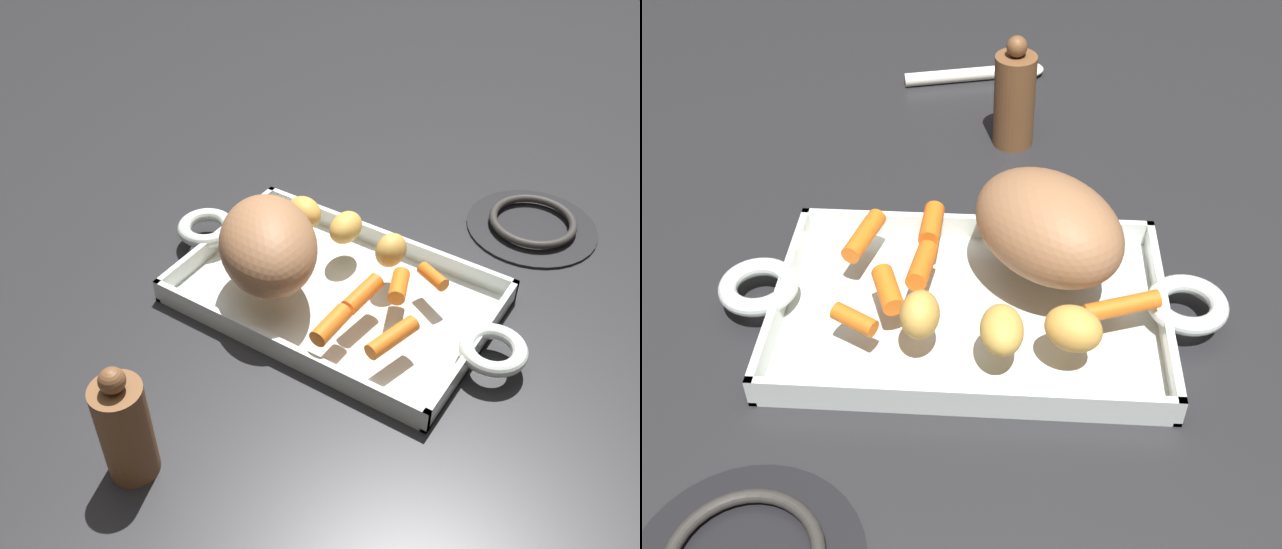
% 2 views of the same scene
% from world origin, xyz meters
% --- Properties ---
extents(ground_plane, '(2.40, 2.40, 0.00)m').
position_xyz_m(ground_plane, '(0.00, 0.00, 0.00)').
color(ground_plane, '#232326').
extents(roasting_dish, '(0.48, 0.24, 0.04)m').
position_xyz_m(roasting_dish, '(0.00, 0.00, 0.01)').
color(roasting_dish, silver).
rests_on(roasting_dish, ground_plane).
extents(pork_roast, '(0.19, 0.19, 0.09)m').
position_xyz_m(pork_roast, '(0.07, 0.04, 0.08)').
color(pork_roast, '#9A6945').
rests_on(pork_roast, roasting_dish).
extents(baby_carrot_short, '(0.04, 0.07, 0.02)m').
position_xyz_m(baby_carrot_short, '(-0.11, 0.06, 0.05)').
color(baby_carrot_short, orange).
rests_on(baby_carrot_short, roasting_dish).
extents(baby_carrot_northeast, '(0.07, 0.04, 0.02)m').
position_xyz_m(baby_carrot_northeast, '(0.14, -0.02, 0.04)').
color(baby_carrot_northeast, orange).
rests_on(baby_carrot_northeast, roasting_dish).
extents(baby_carrot_long, '(0.02, 0.05, 0.02)m').
position_xyz_m(baby_carrot_long, '(-0.04, 0.08, 0.05)').
color(baby_carrot_long, orange).
rests_on(baby_carrot_long, roasting_dish).
extents(baby_carrot_center_left, '(0.03, 0.06, 0.02)m').
position_xyz_m(baby_carrot_center_left, '(-0.05, 0.02, 0.05)').
color(baby_carrot_center_left, orange).
rests_on(baby_carrot_center_left, roasting_dish).
extents(baby_carrot_center_right, '(0.05, 0.03, 0.02)m').
position_xyz_m(baby_carrot_center_right, '(-0.10, -0.06, 0.04)').
color(baby_carrot_center_right, orange).
rests_on(baby_carrot_center_right, roasting_dish).
extents(baby_carrot_northwest, '(0.04, 0.05, 0.02)m').
position_xyz_m(baby_carrot_northwest, '(-0.07, -0.02, 0.05)').
color(baby_carrot_northwest, orange).
rests_on(baby_carrot_northwest, roasting_dish).
extents(potato_near_roast, '(0.06, 0.06, 0.04)m').
position_xyz_m(potato_near_roast, '(0.09, -0.07, 0.06)').
color(potato_near_roast, gold).
rests_on(potato_near_roast, roasting_dish).
extents(potato_golden_small, '(0.04, 0.05, 0.04)m').
position_xyz_m(potato_golden_small, '(-0.04, -0.06, 0.06)').
color(potato_golden_small, gold).
rests_on(potato_golden_small, roasting_dish).
extents(potato_corner, '(0.04, 0.06, 0.04)m').
position_xyz_m(potato_corner, '(0.03, -0.07, 0.05)').
color(potato_corner, gold).
rests_on(potato_corner, roasting_dish).
extents(stove_burner_rear, '(0.18, 0.18, 0.02)m').
position_xyz_m(stove_burner_rear, '(-0.15, -0.27, 0.01)').
color(stove_burner_rear, black).
rests_on(stove_burner_rear, ground_plane).
extents(pepper_mill, '(0.05, 0.05, 0.14)m').
position_xyz_m(pepper_mill, '(0.04, 0.31, 0.06)').
color(pepper_mill, brown).
rests_on(pepper_mill, ground_plane).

